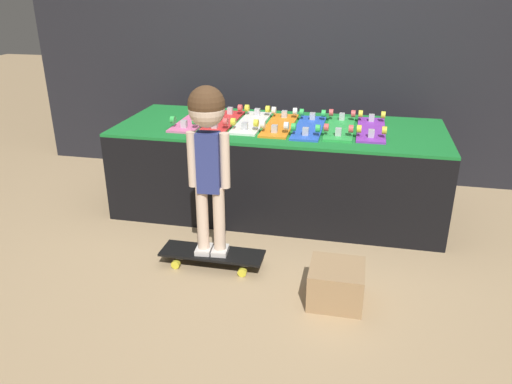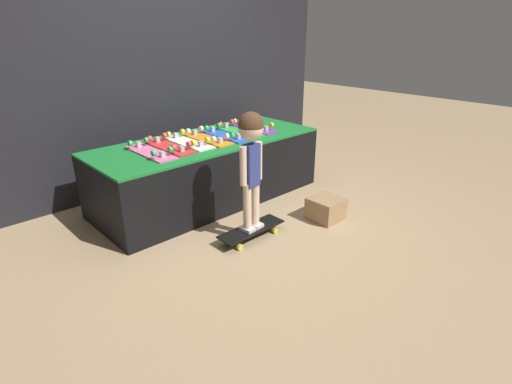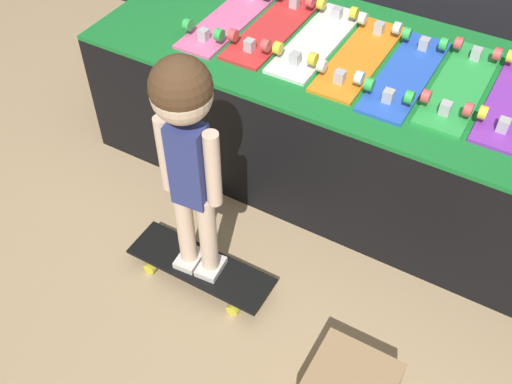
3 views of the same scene
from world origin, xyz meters
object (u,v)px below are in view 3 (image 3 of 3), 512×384
Objects in this scene: skateboard_on_floor at (201,267)px; skateboard_red_on_rack at (273,27)px; skateboard_blue_on_rack at (406,73)px; skateboard_white_on_rack at (317,39)px; skateboard_pink_on_rack at (229,17)px; skateboard_green_on_rack at (460,84)px; child at (186,137)px; skateboard_orange_on_rack at (360,56)px.

skateboard_red_on_rack is at bearing 101.03° from skateboard_on_floor.
skateboard_blue_on_rack is (0.65, -0.04, 0.00)m from skateboard_red_on_rack.
skateboard_blue_on_rack is at bearing -3.33° from skateboard_red_on_rack.
skateboard_red_on_rack reaches higher than skateboard_on_floor.
skateboard_white_on_rack and skateboard_blue_on_rack have the same top height.
skateboard_green_on_rack is (1.08, 0.03, 0.00)m from skateboard_pink_on_rack.
skateboard_on_floor is at bearing 85.06° from child.
skateboard_white_on_rack is at bearing 2.24° from skateboard_red_on_rack.
skateboard_white_on_rack is (0.22, 0.01, 0.00)m from skateboard_red_on_rack.
child reaches higher than skateboard_green_on_rack.
skateboard_white_on_rack is 0.65m from skateboard_green_on_rack.
skateboard_blue_on_rack is 1.17m from skateboard_on_floor.
skateboard_green_on_rack is (0.65, -0.01, 0.00)m from skateboard_white_on_rack.
skateboard_red_on_rack is 0.86m from skateboard_green_on_rack.
skateboard_green_on_rack is at bearing 2.05° from skateboard_orange_on_rack.
skateboard_orange_on_rack is 0.97m from child.
skateboard_green_on_rack is at bearing 49.15° from child.
skateboard_orange_on_rack is 0.63× the size of child.
skateboard_pink_on_rack is at bearing 179.43° from skateboard_blue_on_rack.
skateboard_on_floor is at bearing -66.34° from skateboard_pink_on_rack.
skateboard_pink_on_rack is at bearing -178.51° from skateboard_green_on_rack.
skateboard_green_on_rack is 0.63× the size of child.
skateboard_white_on_rack is at bearing 179.16° from skateboard_green_on_rack.
child is at bearing -125.91° from skateboard_green_on_rack.
skateboard_white_on_rack is 1.12m from skateboard_on_floor.
skateboard_pink_on_rack reaches higher than skateboard_on_floor.
skateboard_pink_on_rack and skateboard_white_on_rack have the same top height.
skateboard_orange_on_rack is 0.43m from skateboard_green_on_rack.
skateboard_blue_on_rack is 1.00× the size of skateboard_green_on_rack.
skateboard_red_on_rack is 1.00× the size of skateboard_white_on_rack.
skateboard_pink_on_rack and skateboard_red_on_rack have the same top height.
skateboard_red_on_rack is 0.22m from skateboard_white_on_rack.
skateboard_pink_on_rack is 1.01× the size of skateboard_on_floor.
skateboard_pink_on_rack is 1.00× the size of skateboard_red_on_rack.
skateboard_pink_on_rack is 1.00× the size of skateboard_white_on_rack.
skateboard_green_on_rack reaches higher than skateboard_on_floor.
child is (0.18, -0.94, 0.13)m from skateboard_red_on_rack.
child is at bearing -117.22° from skateboard_blue_on_rack.
skateboard_orange_on_rack is 0.22m from skateboard_blue_on_rack.
skateboard_green_on_rack is 1.30m from skateboard_on_floor.
skateboard_pink_on_rack is 1.00× the size of skateboard_blue_on_rack.
skateboard_on_floor is (0.40, -0.91, -0.59)m from skateboard_pink_on_rack.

